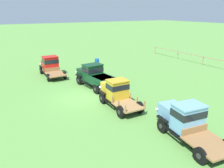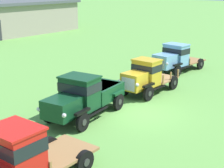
# 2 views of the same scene
# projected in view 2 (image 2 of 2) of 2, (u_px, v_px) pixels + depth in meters

# --- Properties ---
(ground_plane) EXTENTS (240.00, 240.00, 0.00)m
(ground_plane) POSITION_uv_depth(u_px,v_px,m) (139.00, 113.00, 17.77)
(ground_plane) COLOR #5B9342
(vintage_truck_foreground_near) EXTENTS (5.34, 2.08, 2.23)m
(vintage_truck_foreground_near) POSITION_uv_depth(u_px,v_px,m) (12.00, 161.00, 10.64)
(vintage_truck_foreground_near) COLOR black
(vintage_truck_foreground_near) RESTS_ON ground
(vintage_truck_second_in_line) EXTENTS (5.25, 2.56, 2.19)m
(vintage_truck_second_in_line) POSITION_uv_depth(u_px,v_px,m) (84.00, 95.00, 16.97)
(vintage_truck_second_in_line) COLOR black
(vintage_truck_second_in_line) RESTS_ON ground
(vintage_truck_midrow_center) EXTENTS (4.56, 2.01, 2.14)m
(vintage_truck_midrow_center) POSITION_uv_depth(u_px,v_px,m) (145.00, 76.00, 20.44)
(vintage_truck_midrow_center) COLOR black
(vintage_truck_midrow_center) RESTS_ON ground
(vintage_truck_far_side) EXTENTS (5.20, 2.55, 2.13)m
(vintage_truck_far_side) POSITION_uv_depth(u_px,v_px,m) (174.00, 58.00, 25.59)
(vintage_truck_far_side) COLOR black
(vintage_truck_far_side) RESTS_ON ground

